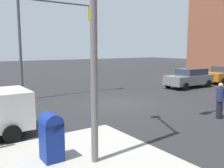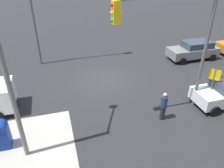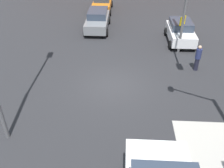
% 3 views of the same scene
% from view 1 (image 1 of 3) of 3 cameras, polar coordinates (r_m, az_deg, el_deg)
% --- Properties ---
extents(ground_plane, '(120.00, 120.00, 0.00)m').
position_cam_1_polar(ground_plane, '(15.03, 1.87, -4.57)').
color(ground_plane, '#28282B').
extents(traffic_signal_nw_corner, '(5.42, 0.36, 6.50)m').
position_cam_1_polar(traffic_signal_nw_corner, '(13.40, 22.77, 13.20)').
color(traffic_signal_nw_corner, '#59595B').
rests_on(traffic_signal_nw_corner, ground).
extents(traffic_signal_se_corner, '(5.48, 0.36, 6.50)m').
position_cam_1_polar(traffic_signal_se_corner, '(17.52, -13.68, 12.23)').
color(traffic_signal_se_corner, '#59595B').
rests_on(traffic_signal_se_corner, ground).
extents(mailbox_blue, '(0.56, 0.64, 1.43)m').
position_cam_1_polar(mailbox_blue, '(7.67, -13.69, -11.34)').
color(mailbox_blue, navy).
rests_on(mailbox_blue, ground).
extents(hatchback_orange, '(4.34, 2.02, 1.62)m').
position_cam_1_polar(hatchback_orange, '(26.54, 24.16, 2.06)').
color(hatchback_orange, orange).
rests_on(hatchback_orange, ground).
extents(hatchback_gray, '(4.40, 2.02, 1.62)m').
position_cam_1_polar(hatchback_gray, '(22.23, 17.26, 1.38)').
color(hatchback_gray, slate).
rests_on(hatchback_gray, ground).
extents(pedestrian_crossing, '(0.36, 0.36, 1.71)m').
position_cam_1_polar(pedestrian_crossing, '(12.81, 23.44, -3.39)').
color(pedestrian_crossing, navy).
rests_on(pedestrian_crossing, ground).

